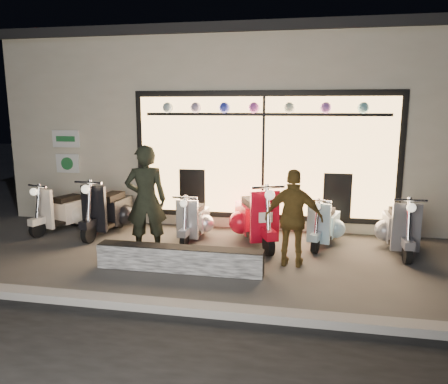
# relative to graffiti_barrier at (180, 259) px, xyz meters

# --- Properties ---
(ground) EXTENTS (40.00, 40.00, 0.00)m
(ground) POSITION_rel_graffiti_barrier_xyz_m (0.23, 0.65, -0.20)
(ground) COLOR #383533
(ground) RESTS_ON ground
(kerb) EXTENTS (40.00, 0.25, 0.12)m
(kerb) POSITION_rel_graffiti_barrier_xyz_m (0.23, -1.35, -0.14)
(kerb) COLOR slate
(kerb) RESTS_ON ground
(shop_building) EXTENTS (10.20, 6.23, 4.20)m
(shop_building) POSITION_rel_graffiti_barrier_xyz_m (0.23, 5.63, 1.90)
(shop_building) COLOR beige
(shop_building) RESTS_ON ground
(graffiti_barrier) EXTENTS (2.65, 0.28, 0.40)m
(graffiti_barrier) POSITION_rel_graffiti_barrier_xyz_m (0.00, 0.00, 0.00)
(graffiti_barrier) COLOR black
(graffiti_barrier) RESTS_ON ground
(scooter_silver) EXTENTS (0.42, 1.28, 0.92)m
(scooter_silver) POSITION_rel_graffiti_barrier_xyz_m (-0.21, 1.75, 0.17)
(scooter_silver) COLOR black
(scooter_silver) RESTS_ON ground
(scooter_red) EXTENTS (0.96, 1.60, 1.17)m
(scooter_red) POSITION_rel_graffiti_barrier_xyz_m (0.96, 1.77, 0.27)
(scooter_red) COLOR black
(scooter_red) RESTS_ON ground
(scooter_black) EXTENTS (0.59, 1.58, 1.13)m
(scooter_black) POSITION_rel_graffiti_barrier_xyz_m (-2.04, 1.88, 0.25)
(scooter_black) COLOR black
(scooter_black) RESTS_ON ground
(scooter_cream) EXTENTS (0.74, 1.39, 1.00)m
(scooter_cream) POSITION_rel_graffiti_barrier_xyz_m (-3.05, 1.88, 0.20)
(scooter_cream) COLOR black
(scooter_cream) RESTS_ON ground
(scooter_blue) EXTENTS (0.64, 1.29, 0.92)m
(scooter_blue) POSITION_rel_graffiti_barrier_xyz_m (2.29, 1.91, 0.17)
(scooter_blue) COLOR black
(scooter_blue) RESTS_ON ground
(scooter_grey) EXTENTS (0.46, 1.43, 1.03)m
(scooter_grey) POSITION_rel_graffiti_barrier_xyz_m (3.59, 1.77, 0.21)
(scooter_grey) COLOR black
(scooter_grey) RESTS_ON ground
(man) EXTENTS (0.82, 0.67, 1.92)m
(man) POSITION_rel_graffiti_barrier_xyz_m (-0.80, 0.71, 0.76)
(man) COLOR black
(man) RESTS_ON ground
(woman) EXTENTS (0.95, 0.45, 1.59)m
(woman) POSITION_rel_graffiti_barrier_xyz_m (1.74, 0.59, 0.59)
(woman) COLOR brown
(woman) RESTS_ON ground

